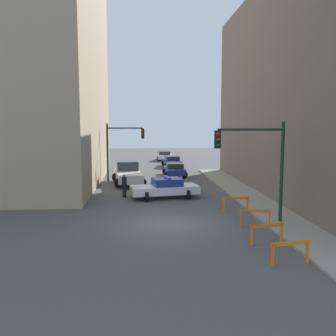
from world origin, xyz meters
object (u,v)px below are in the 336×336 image
(parked_car_far, at_px, (165,156))
(pedestrian_crossing, at_px, (124,185))
(police_car, at_px, (165,188))
(white_truck, at_px, (128,174))
(barrier_mid, at_px, (267,230))
(parked_car_near, at_px, (175,169))
(parked_car_mid, at_px, (172,161))
(barrier_front, at_px, (290,249))
(barrier_back, at_px, (255,215))
(traffic_light_near, at_px, (260,157))
(traffic_light_far, at_px, (120,144))
(barrier_corner, at_px, (236,202))

(parked_car_far, xyz_separation_m, pedestrian_crossing, (-4.58, -26.23, 0.19))
(police_car, relative_size, white_truck, 0.88)
(pedestrian_crossing, bearing_deg, barrier_mid, -25.48)
(parked_car_near, bearing_deg, parked_car_mid, 86.30)
(parked_car_far, xyz_separation_m, barrier_mid, (2.04, -37.17, -0.06))
(parked_car_mid, relative_size, pedestrian_crossing, 2.66)
(barrier_front, height_order, barrier_back, same)
(parked_car_far, bearing_deg, parked_car_near, -85.22)
(traffic_light_near, bearing_deg, traffic_light_far, 117.72)
(traffic_light_far, distance_m, white_truck, 3.18)
(pedestrian_crossing, relative_size, barrier_mid, 1.05)
(parked_car_far, distance_m, barrier_corner, 31.24)
(police_car, distance_m, white_truck, 6.96)
(white_truck, height_order, parked_car_near, white_truck)
(barrier_back, bearing_deg, police_car, 117.82)
(traffic_light_far, xyz_separation_m, barrier_corner, (7.51, -12.62, -2.78))
(parked_car_far, relative_size, pedestrian_crossing, 2.67)
(parked_car_mid, height_order, barrier_corner, parked_car_mid)
(parked_car_mid, xyz_separation_m, barrier_back, (2.01, -26.61, -0.06))
(traffic_light_far, bearing_deg, barrier_corner, -59.25)
(parked_car_far, bearing_deg, police_car, -88.69)
(traffic_light_near, distance_m, parked_car_mid, 26.27)
(parked_car_far, distance_m, barrier_front, 39.63)
(traffic_light_far, height_order, barrier_corner, traffic_light_far)
(parked_car_near, height_order, barrier_corner, parked_car_near)
(parked_car_mid, xyz_separation_m, barrier_mid, (1.69, -29.34, -0.06))
(barrier_back, bearing_deg, parked_car_near, 97.37)
(white_truck, height_order, barrier_front, white_truck)
(barrier_mid, relative_size, barrier_back, 0.99)
(barrier_front, relative_size, barrier_corner, 0.99)
(white_truck, xyz_separation_m, parked_car_near, (4.46, 4.59, -0.23))
(barrier_front, distance_m, barrier_back, 5.14)
(barrier_mid, distance_m, barrier_back, 2.74)
(parked_car_mid, relative_size, barrier_back, 2.78)
(traffic_light_near, relative_size, police_car, 1.05)
(barrier_mid, bearing_deg, barrier_corner, 88.44)
(police_car, xyz_separation_m, parked_car_far, (1.71, 26.73, -0.05))
(white_truck, bearing_deg, barrier_corner, -65.51)
(barrier_front, bearing_deg, police_car, 106.52)
(parked_car_near, xyz_separation_m, barrier_mid, (2.09, -21.40, -0.06))
(white_truck, bearing_deg, parked_car_far, 70.11)
(police_car, distance_m, pedestrian_crossing, 2.92)
(parked_car_mid, height_order, barrier_back, parked_car_mid)
(police_car, relative_size, pedestrian_crossing, 2.99)
(pedestrian_crossing, distance_m, barrier_corner, 8.39)
(police_car, bearing_deg, barrier_back, -162.54)
(parked_car_far, relative_size, barrier_front, 2.80)
(traffic_light_near, bearing_deg, parked_car_near, 98.75)
(parked_car_near, distance_m, pedestrian_crossing, 11.40)
(traffic_light_near, xyz_separation_m, parked_car_far, (-2.73, 33.83, -2.86))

